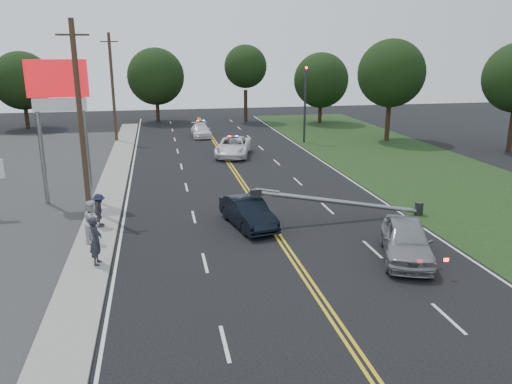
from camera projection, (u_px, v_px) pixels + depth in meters
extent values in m
plane|color=black|center=(321.00, 300.00, 17.54)|extent=(120.00, 120.00, 0.00)
cube|color=gray|center=(101.00, 222.00, 25.37)|extent=(1.80, 70.00, 0.12)
cube|color=black|center=(485.00, 199.00, 29.51)|extent=(12.00, 80.00, 0.01)
cube|color=gold|center=(262.00, 212.00, 26.96)|extent=(0.36, 80.00, 0.00)
cylinder|color=gray|center=(41.00, 143.00, 27.57)|extent=(0.24, 0.24, 7.00)
cylinder|color=gray|center=(86.00, 142.00, 28.03)|extent=(0.24, 0.24, 7.00)
cube|color=#B40C13|center=(57.00, 78.00, 26.84)|extent=(3.20, 0.35, 2.00)
cube|color=white|center=(60.00, 105.00, 27.22)|extent=(2.80, 0.30, 0.70)
cylinder|color=#2D2D30|center=(305.00, 105.00, 46.42)|extent=(0.20, 0.20, 7.00)
cube|color=#2D2D30|center=(306.00, 71.00, 45.57)|extent=(0.28, 0.28, 0.90)
sphere|color=#FF0C07|center=(306.00, 68.00, 45.34)|extent=(0.22, 0.22, 0.22)
cylinder|color=#2D2D30|center=(419.00, 209.00, 26.51)|extent=(0.44, 0.44, 0.70)
cylinder|color=gray|center=(341.00, 202.00, 25.50)|extent=(8.90, 0.24, 1.80)
cube|color=#2D2D30|center=(256.00, 192.00, 24.45)|extent=(0.55, 0.32, 0.30)
cylinder|color=#382619|center=(81.00, 120.00, 25.75)|extent=(0.28, 0.28, 10.00)
cube|color=#382619|center=(72.00, 35.00, 24.59)|extent=(1.60, 0.10, 0.10)
cylinder|color=#382619|center=(113.00, 88.00, 46.49)|extent=(0.28, 0.28, 10.00)
cube|color=#382619|center=(109.00, 41.00, 45.33)|extent=(1.60, 0.10, 0.10)
cylinder|color=black|center=(26.00, 115.00, 55.30)|extent=(0.44, 0.44, 3.04)
sphere|color=black|center=(22.00, 81.00, 54.27)|extent=(6.29, 6.29, 6.29)
cylinder|color=black|center=(158.00, 109.00, 60.42)|extent=(0.44, 0.44, 3.14)
sphere|color=black|center=(156.00, 77.00, 59.36)|extent=(6.72, 6.72, 6.72)
cylinder|color=black|center=(246.00, 106.00, 60.57)|extent=(0.44, 0.44, 3.81)
sphere|color=black|center=(245.00, 66.00, 59.29)|extent=(5.08, 5.08, 5.08)
cylinder|color=black|center=(320.00, 111.00, 59.59)|extent=(0.44, 0.44, 2.92)
sphere|color=black|center=(321.00, 80.00, 58.61)|extent=(6.41, 6.41, 6.41)
cylinder|color=black|center=(388.00, 121.00, 47.90)|extent=(0.44, 0.44, 3.69)
sphere|color=black|center=(391.00, 73.00, 46.65)|extent=(6.30, 6.30, 6.30)
cylinder|color=black|center=(511.00, 131.00, 42.60)|extent=(0.44, 0.44, 3.63)
imported|color=black|center=(248.00, 212.00, 24.73)|extent=(2.44, 4.60, 1.44)
imported|color=gray|center=(407.00, 240.00, 20.86)|extent=(3.51, 5.16, 1.63)
imported|color=white|center=(233.00, 147.00, 41.21)|extent=(3.98, 6.02, 1.54)
imported|color=white|center=(201.00, 130.00, 50.26)|extent=(1.81, 4.40, 1.27)
imported|color=#27292F|center=(96.00, 241.00, 19.98)|extent=(0.55, 0.77, 2.02)
imported|color=silver|center=(92.00, 221.00, 22.35)|extent=(0.93, 1.08, 1.93)
imported|color=#181F3D|center=(100.00, 210.00, 24.35)|extent=(0.72, 1.12, 1.64)
imported|color=#5E524B|center=(98.00, 210.00, 24.27)|extent=(0.44, 1.00, 1.68)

